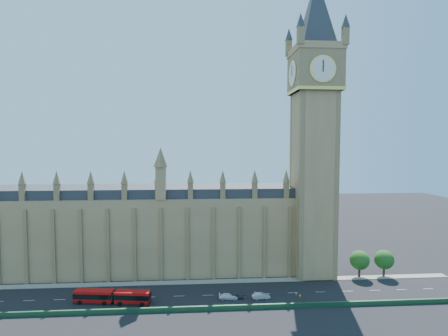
{
  "coord_description": "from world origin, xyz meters",
  "views": [
    {
      "loc": [
        1.93,
        -94.52,
        41.38
      ],
      "look_at": [
        9.19,
        10.0,
        34.78
      ],
      "focal_mm": 28.0,
      "sensor_mm": 36.0,
      "label": 1
    }
  ],
  "objects": [
    {
      "name": "tree_east_far",
      "position": [
        60.22,
        10.08,
        5.64
      ],
      "size": [
        6.0,
        6.0,
        8.5
      ],
      "color": "#382619",
      "rests_on": "ground"
    },
    {
      "name": "ground",
      "position": [
        0.0,
        0.0,
        0.0
      ],
      "size": [
        400.0,
        400.0,
        0.0
      ],
      "primitive_type": "plane",
      "color": "black",
      "rests_on": "ground"
    },
    {
      "name": "car_silver",
      "position": [
        18.36,
        -3.26,
        0.8
      ],
      "size": [
        4.96,
        2.08,
        1.6
      ],
      "primitive_type": "imported",
      "rotation": [
        0.0,
        0.0,
        1.65
      ],
      "color": "#ADAFB5",
      "rests_on": "ground"
    },
    {
      "name": "car_white",
      "position": [
        9.45,
        -2.87,
        0.74
      ],
      "size": [
        5.26,
        2.51,
        1.48
      ],
      "primitive_type": "imported",
      "rotation": [
        0.0,
        0.0,
        1.48
      ],
      "color": "white",
      "rests_on": "ground"
    },
    {
      "name": "tree_east_near",
      "position": [
        52.22,
        10.08,
        5.64
      ],
      "size": [
        6.0,
        6.0,
        8.5
      ],
      "color": "#382619",
      "rests_on": "ground"
    },
    {
      "name": "car_grey",
      "position": [
        12.04,
        -2.46,
        0.76
      ],
      "size": [
        4.52,
        1.94,
        1.52
      ],
      "primitive_type": "imported",
      "rotation": [
        0.0,
        0.0,
        1.54
      ],
      "color": "#3D4044",
      "rests_on": "ground"
    },
    {
      "name": "bridge_parapet",
      "position": [
        0.0,
        -9.0,
        0.6
      ],
      "size": [
        160.0,
        0.6,
        1.2
      ],
      "primitive_type": "cube",
      "color": "#1E4C2D",
      "rests_on": "ground"
    },
    {
      "name": "cone_d",
      "position": [
        17.17,
        -0.02,
        0.37
      ],
      "size": [
        0.61,
        0.61,
        0.75
      ],
      "rotation": [
        0.0,
        0.0,
        0.37
      ],
      "color": "black",
      "rests_on": "ground"
    },
    {
      "name": "elizabeth_tower",
      "position": [
        38.0,
        13.99,
        54.56
      ],
      "size": [
        20.59,
        20.59,
        105.0
      ],
      "color": "#9D764C",
      "rests_on": "ground"
    },
    {
      "name": "kerb_north",
      "position": [
        0.0,
        9.5,
        0.08
      ],
      "size": [
        160.0,
        3.0,
        0.16
      ],
      "primitive_type": "cube",
      "color": "gray",
      "rests_on": "ground"
    },
    {
      "name": "red_bus",
      "position": [
        -21.26,
        -3.14,
        1.8
      ],
      "size": [
        20.31,
        5.52,
        3.42
      ],
      "rotation": [
        0.0,
        0.0,
        -0.13
      ],
      "color": "#B80C0C",
      "rests_on": "ground"
    },
    {
      "name": "palace_westminster",
      "position": [
        -25.0,
        22.0,
        13.86
      ],
      "size": [
        120.0,
        20.0,
        28.0
      ],
      "color": "#9D764C",
      "rests_on": "ground"
    },
    {
      "name": "cone_a",
      "position": [
        14.0,
        -3.15,
        0.39
      ],
      "size": [
        0.62,
        0.62,
        0.79
      ],
      "rotation": [
        0.0,
        0.0,
        -0.3
      ],
      "color": "black",
      "rests_on": "ground"
    },
    {
      "name": "cone_b",
      "position": [
        29.22,
        -2.85,
        0.4
      ],
      "size": [
        0.6,
        0.6,
        0.8
      ],
      "rotation": [
        0.0,
        0.0,
        0.22
      ],
      "color": "black",
      "rests_on": "ground"
    },
    {
      "name": "cone_c",
      "position": [
        28.59,
        -1.29,
        0.3
      ],
      "size": [
        0.49,
        0.49,
        0.62
      ],
      "rotation": [
        0.0,
        0.0,
        -0.32
      ],
      "color": "black",
      "rests_on": "ground"
    }
  ]
}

